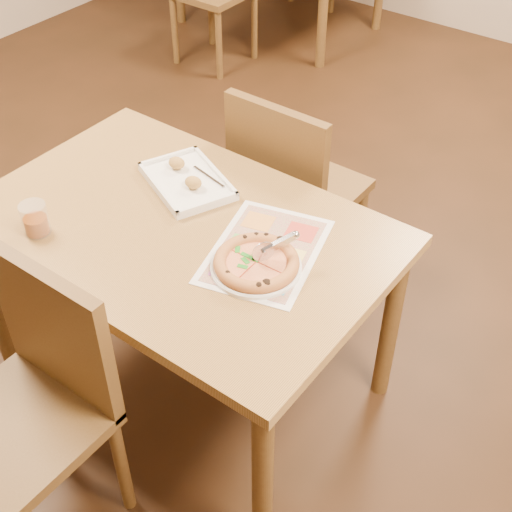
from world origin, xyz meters
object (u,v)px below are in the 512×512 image
Objects in this scene: appetizer_tray at (187,181)px; pizza_cutter at (275,246)px; plate at (256,267)px; glass_tumbler at (35,221)px; dining_table at (181,246)px; chair_far at (289,177)px; menu at (266,251)px; chair_near at (37,380)px; pizza at (256,263)px.

pizza_cutter is at bearing -18.51° from appetizer_tray.
plate is at bearing -24.68° from appetizer_tray.
pizza_cutter is 0.74m from glass_tumbler.
pizza_cutter reaches higher than dining_table.
chair_far is 0.63m from menu.
chair_near is 0.74m from menu.
appetizer_tray is at bearing 99.02° from chair_near.
chair_near reaches higher than dining_table.
glass_tumbler is (-0.63, -0.26, 0.04)m from plate.
chair_far is at bearing 116.52° from plate.
glass_tumbler is 0.24× the size of menu.
appetizer_tray is (-0.12, 0.18, 0.10)m from dining_table.
pizza_cutter reaches higher than menu.
glass_tumbler is at bearing 69.91° from chair_far.
appetizer_tray is at bearing 155.35° from pizza.
appetizer_tray is at bearing 105.43° from pizza_cutter.
menu is at bearing 29.24° from glass_tumbler.
chair_near is (0.00, -0.60, -0.07)m from dining_table.
pizza_cutter reaches higher than pizza.
dining_table is at bearing -55.32° from appetizer_tray.
chair_far reaches higher than pizza.
glass_tumbler reaches higher than plate.
menu is at bearing 66.51° from chair_near.
pizza is at bearing -3.88° from dining_table.
appetizer_tray is (-0.43, 0.20, 0.01)m from plate.
glass_tumbler is at bearing 148.49° from pizza_cutter.
menu is (0.29, 0.66, 0.16)m from chair_near.
pizza is 0.65× the size of appetizer_tray.
plate is 2.59× the size of glass_tumbler.
glass_tumbler is at bearing -113.37° from appetizer_tray.
pizza_cutter is 0.50m from appetizer_tray.
chair_near reaches higher than pizza.
menu is at bearing 106.73° from plate.
dining_table is 0.61m from chair_far.
pizza is at bearing 61.71° from chair_near.
menu is at bearing 11.47° from dining_table.
pizza_cutter is at bearing 24.55° from glass_tumbler.
chair_far is 4.60× the size of glass_tumbler.
chair_near is 0.81m from appetizer_tray.
appetizer_tray is (-0.47, 0.16, -0.06)m from pizza_cutter.
chair_far is 1.23× the size of appetizer_tray.
chair_near is 0.68m from pizza.
dining_table is 0.24m from appetizer_tray.
dining_table is at bearing 90.00° from chair_far.
plate is at bearing 116.52° from chair_far.
pizza is (0.31, -0.62, 0.18)m from chair_far.
glass_tumbler is (-0.64, -0.26, 0.02)m from pizza.
chair_far is 1.78× the size of plate.
pizza is at bearing 116.64° from chair_far.
plate reaches higher than menu.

